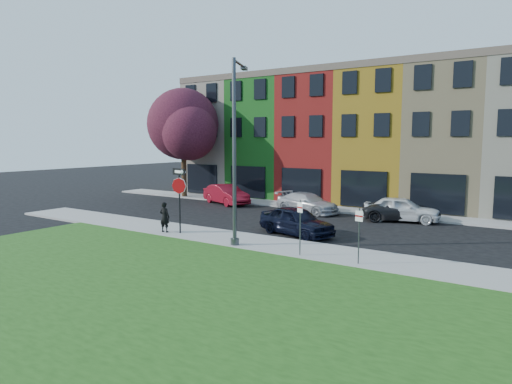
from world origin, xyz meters
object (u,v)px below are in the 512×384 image
Objects in this scene: man at (165,217)px; street_lamp at (235,152)px; stop_sign at (179,187)px; sedan_near at (296,221)px.

man is 5.89m from street_lamp.
street_lamp is (3.93, -0.38, 1.88)m from stop_sign.
man is at bearing 138.97° from sedan_near.
stop_sign reaches higher than man.
stop_sign is 2.11× the size of man.
stop_sign is at bearing -170.23° from man.
street_lamp reaches higher than stop_sign.
man is at bearing -149.79° from stop_sign.
street_lamp is at bearing -179.92° from sedan_near.
stop_sign is 6.37m from sedan_near.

